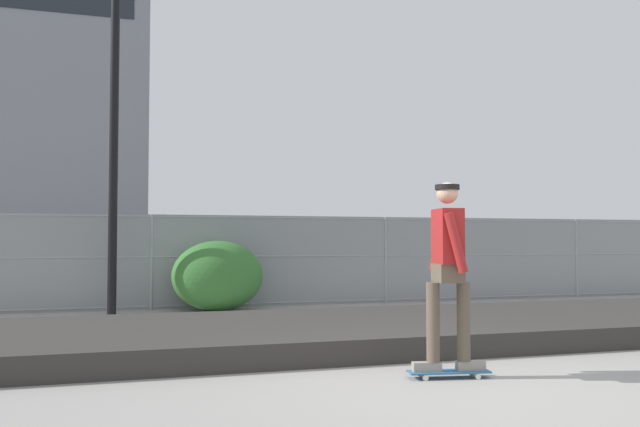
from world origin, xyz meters
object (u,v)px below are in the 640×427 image
at_px(parked_car_near, 129,263).
at_px(parked_car_far, 560,259).
at_px(skateboard, 449,372).
at_px(skater, 448,262).
at_px(parked_car_mid, 375,260).
at_px(shrub_left, 218,276).
at_px(street_lamp, 115,63).

relative_size(parked_car_near, parked_car_far, 1.01).
distance_m(skateboard, skater, 1.07).
distance_m(skateboard, parked_car_far, 12.82).
relative_size(parked_car_mid, shrub_left, 2.60).
bearing_deg(skater, parked_car_near, 106.92).
height_order(street_lamp, parked_car_near, street_lamp).
xyz_separation_m(skater, parked_car_far, (8.54, 9.53, -0.29)).
bearing_deg(shrub_left, parked_car_far, 16.07).
xyz_separation_m(parked_car_near, parked_car_mid, (6.06, 0.37, 0.00)).
height_order(skateboard, parked_car_far, parked_car_far).
bearing_deg(parked_car_near, skater, -73.08).
height_order(skateboard, shrub_left, shrub_left).
distance_m(skateboard, shrub_left, 6.85).
xyz_separation_m(skateboard, skater, (0.00, 0.00, 1.07)).
height_order(skateboard, skater, skater).
distance_m(street_lamp, shrub_left, 4.36).
height_order(skater, street_lamp, street_lamp).
distance_m(skateboard, parked_car_near, 9.92).
relative_size(skateboard, street_lamp, 0.11).
bearing_deg(skater, shrub_left, 100.91).
height_order(street_lamp, parked_car_far, street_lamp).
bearing_deg(skater, skateboard, -91.79).
relative_size(skateboard, parked_car_far, 0.19).
distance_m(skateboard, street_lamp, 8.69).
bearing_deg(parked_car_near, street_lamp, -96.64).
relative_size(skateboard, skater, 0.45).
distance_m(skateboard, parked_car_mid, 10.37).
distance_m(street_lamp, parked_car_near, 4.68).
bearing_deg(shrub_left, parked_car_mid, 35.02).
xyz_separation_m(skateboard, parked_car_near, (-2.88, 9.47, 0.78)).
distance_m(street_lamp, parked_car_far, 12.65).
relative_size(street_lamp, parked_car_near, 1.67).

